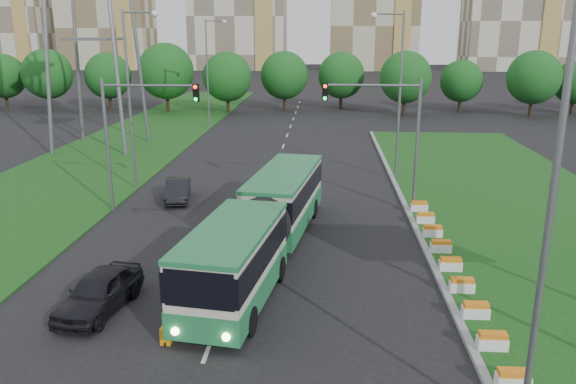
# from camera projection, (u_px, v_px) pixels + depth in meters

# --- Properties ---
(ground) EXTENTS (360.00, 360.00, 0.00)m
(ground) POSITION_uv_depth(u_px,v_px,m) (302.00, 276.00, 25.13)
(ground) COLOR black
(ground) RESTS_ON ground
(grass_median) EXTENTS (14.00, 60.00, 0.15)m
(grass_median) POSITION_uv_depth(u_px,v_px,m) (535.00, 223.00, 32.00)
(grass_median) COLOR #174A15
(grass_median) RESTS_ON ground
(median_kerb) EXTENTS (0.30, 60.00, 0.18)m
(median_kerb) POSITION_uv_depth(u_px,v_px,m) (412.00, 220.00, 32.42)
(median_kerb) COLOR gray
(median_kerb) RESTS_ON ground
(left_verge) EXTENTS (12.00, 110.00, 0.10)m
(left_verge) POSITION_uv_depth(u_px,v_px,m) (112.00, 154.00, 50.22)
(left_verge) COLOR #174A15
(left_verge) RESTS_ON ground
(lane_markings) EXTENTS (0.20, 100.00, 0.01)m
(lane_markings) POSITION_uv_depth(u_px,v_px,m) (274.00, 171.00, 44.52)
(lane_markings) COLOR silver
(lane_markings) RESTS_ON ground
(flower_planters) EXTENTS (1.10, 18.10, 0.60)m
(flower_planters) POSITION_uv_depth(u_px,v_px,m) (451.00, 264.00, 25.37)
(flower_planters) COLOR white
(flower_planters) RESTS_ON grass_median
(traffic_mast_median) EXTENTS (5.76, 0.32, 8.00)m
(traffic_mast_median) POSITION_uv_depth(u_px,v_px,m) (390.00, 124.00, 32.99)
(traffic_mast_median) COLOR slate
(traffic_mast_median) RESTS_ON ground
(traffic_mast_left) EXTENTS (5.76, 0.32, 8.00)m
(traffic_mast_left) POSITION_uv_depth(u_px,v_px,m) (132.00, 124.00, 32.95)
(traffic_mast_left) COLOR slate
(traffic_mast_left) RESTS_ON ground
(street_lamps) EXTENTS (36.00, 60.00, 12.00)m
(street_lamps) POSITION_uv_depth(u_px,v_px,m) (259.00, 112.00, 33.28)
(street_lamps) COLOR slate
(street_lamps) RESTS_ON ground
(tree_line) EXTENTS (120.00, 8.00, 9.00)m
(tree_line) POSITION_uv_depth(u_px,v_px,m) (392.00, 79.00, 76.11)
(tree_line) COLOR #165418
(tree_line) RESTS_ON ground
(midrise_west) EXTENTS (22.00, 14.00, 36.00)m
(midrise_west) POSITION_uv_depth(u_px,v_px,m) (9.00, 8.00, 170.05)
(midrise_west) COLOR beige
(midrise_west) RESTS_ON ground
(articulated_bus) EXTENTS (2.73, 17.53, 2.89)m
(articulated_bus) POSITION_uv_depth(u_px,v_px,m) (263.00, 223.00, 26.78)
(articulated_bus) COLOR beige
(articulated_bus) RESTS_ON ground
(car_left_near) EXTENTS (2.56, 4.87, 1.58)m
(car_left_near) POSITION_uv_depth(u_px,v_px,m) (99.00, 292.00, 21.87)
(car_left_near) COLOR black
(car_left_near) RESTS_ON ground
(car_left_far) EXTENTS (2.22, 4.41, 1.39)m
(car_left_far) POSITION_uv_depth(u_px,v_px,m) (178.00, 190.00, 36.42)
(car_left_far) COLOR black
(car_left_far) RESTS_ON ground
(pedestrian) EXTENTS (0.43, 0.63, 1.70)m
(pedestrian) POSITION_uv_depth(u_px,v_px,m) (188.00, 294.00, 21.51)
(pedestrian) COLOR gray
(pedestrian) RESTS_ON ground
(shopping_trolley) EXTENTS (0.36, 0.38, 0.62)m
(shopping_trolley) POSITION_uv_depth(u_px,v_px,m) (166.00, 336.00, 19.60)
(shopping_trolley) COLOR orange
(shopping_trolley) RESTS_ON ground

